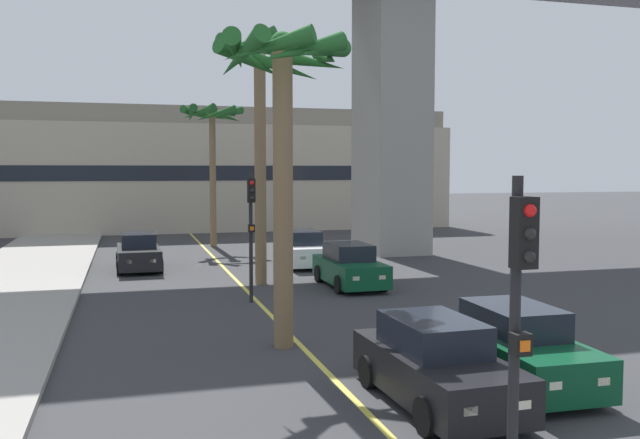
{
  "coord_description": "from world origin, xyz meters",
  "views": [
    {
      "loc": [
        -3.97,
        -0.1,
        4.27
      ],
      "look_at": [
        0.0,
        14.0,
        3.19
      ],
      "focal_mm": 38.41,
      "sensor_mm": 36.0,
      "label": 1
    }
  ],
  "objects": [
    {
      "name": "traffic_light_median_near",
      "position": [
        0.04,
        6.29,
        2.71
      ],
      "size": [
        0.24,
        0.37,
        4.2
      ],
      "color": "black",
      "rests_on": "ground"
    },
    {
      "name": "palm_tree_mid_median",
      "position": [
        0.56,
        37.81,
        6.57
      ],
      "size": [
        3.53,
        3.52,
        7.83
      ],
      "color": "brown",
      "rests_on": "ground"
    },
    {
      "name": "palm_tree_near_median",
      "position": [
        0.76,
        24.81,
        7.14
      ],
      "size": [
        3.22,
        3.31,
        9.32
      ],
      "color": "brown",
      "rests_on": "ground"
    },
    {
      "name": "car_queue_fifth",
      "position": [
        3.77,
        23.39,
        0.72
      ],
      "size": [
        1.86,
        4.11,
        1.56
      ],
      "color": "#0C4728",
      "rests_on": "ground"
    },
    {
      "name": "car_queue_fourth",
      "position": [
        -3.57,
        29.78,
        0.72
      ],
      "size": [
        1.91,
        4.14,
        1.56
      ],
      "color": "black",
      "rests_on": "ground"
    },
    {
      "name": "car_queue_third",
      "position": [
        3.42,
        11.73,
        0.72
      ],
      "size": [
        1.91,
        4.14,
        1.56
      ],
      "color": "#0C4728",
      "rests_on": "ground"
    },
    {
      "name": "traffic_light_median_far",
      "position": [
        -0.21,
        21.34,
        2.71
      ],
      "size": [
        0.24,
        0.37,
        4.2
      ],
      "color": "black",
      "rests_on": "ground"
    },
    {
      "name": "car_queue_second",
      "position": [
        1.35,
        11.04,
        0.72
      ],
      "size": [
        1.92,
        4.15,
        1.56
      ],
      "color": "black",
      "rests_on": "ground"
    },
    {
      "name": "palm_tree_far_median",
      "position": [
        -0.44,
        15.71,
        5.94
      ],
      "size": [
        3.29,
        3.34,
        7.47
      ],
      "color": "brown",
      "rests_on": "ground"
    },
    {
      "name": "lane_stripe_center",
      "position": [
        0.0,
        24.0,
        0.0
      ],
      "size": [
        0.14,
        56.0,
        0.01
      ],
      "primitive_type": "cube",
      "color": "#DBCC4C",
      "rests_on": "ground"
    },
    {
      "name": "pier_building_backdrop",
      "position": [
        0.0,
        49.8,
        4.19
      ],
      "size": [
        37.76,
        8.04,
        8.51
      ],
      "color": "#BCB29E",
      "rests_on": "ground"
    },
    {
      "name": "car_queue_front",
      "position": [
        3.44,
        29.03,
        0.72
      ],
      "size": [
        1.91,
        4.14,
        1.56
      ],
      "color": "white",
      "rests_on": "ground"
    }
  ]
}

